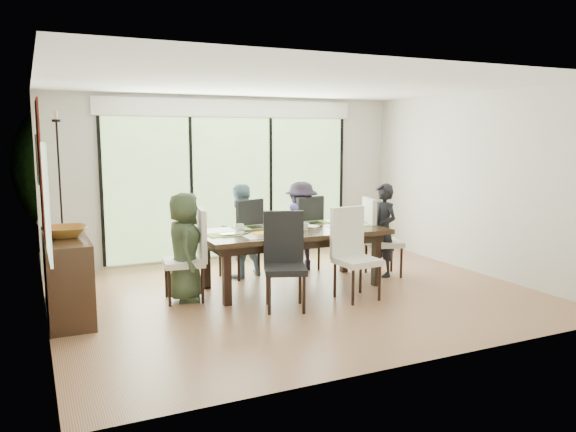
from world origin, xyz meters
name	(u,v)px	position (x,y,z in m)	size (l,w,h in m)	color
floor	(296,294)	(0.00, 0.00, -0.01)	(6.00, 5.00, 0.01)	brown
ceiling	(296,83)	(0.00, 0.00, 2.71)	(6.00, 5.00, 0.01)	white
wall_back	(231,178)	(0.00, 2.51, 1.35)	(6.00, 0.02, 2.70)	beige
wall_front	(421,217)	(0.00, -2.51, 1.35)	(6.00, 0.02, 2.70)	white
wall_left	(39,203)	(-3.01, 0.00, 1.35)	(0.02, 5.00, 2.70)	silver
wall_right	(477,183)	(3.01, 0.00, 1.35)	(0.02, 5.00, 2.70)	silver
glass_doors	(232,187)	(0.00, 2.47, 1.20)	(4.20, 0.02, 2.30)	#598C3F
blinds_header	(231,108)	(0.00, 2.46, 2.50)	(4.40, 0.06, 0.28)	white
mullion_a	(101,193)	(-2.10, 2.46, 1.20)	(0.05, 0.04, 2.30)	black
mullion_b	(191,189)	(-0.70, 2.46, 1.20)	(0.05, 0.04, 2.30)	black
mullion_c	(271,186)	(0.70, 2.46, 1.20)	(0.05, 0.04, 2.30)	black
mullion_d	(341,183)	(2.10, 2.46, 1.20)	(0.05, 0.04, 2.30)	black
side_window	(46,201)	(-2.97, -1.20, 1.50)	(0.02, 0.90, 1.00)	#8CAD7F
deck	(216,250)	(0.00, 3.40, -0.05)	(6.00, 1.80, 0.10)	brown
rail_top	(203,213)	(0.00, 4.20, 0.55)	(6.00, 0.08, 0.06)	brown
foliage_left	(100,167)	(-1.80, 5.20, 1.44)	(3.20, 3.20, 3.20)	#14380F
foliage_mid	(199,147)	(0.40, 5.80, 1.80)	(4.00, 4.00, 4.00)	#14380F
foliage_right	(287,171)	(2.20, 5.00, 1.26)	(2.80, 2.80, 2.80)	#14380F
foliage_far	(148,155)	(-0.60, 6.50, 1.62)	(3.60, 3.60, 3.60)	#14380F
table_top	(292,232)	(0.10, 0.34, 0.76)	(2.54, 1.16, 0.06)	black
table_apron	(292,239)	(0.10, 0.34, 0.67)	(2.33, 0.95, 0.11)	black
table_leg_fl	(227,276)	(-0.98, -0.09, 0.37)	(0.10, 0.10, 0.73)	black
table_leg_fr	(376,260)	(1.18, -0.09, 0.37)	(0.10, 0.10, 0.73)	black
table_leg_bl	(206,262)	(-0.98, 0.77, 0.37)	(0.10, 0.10, 0.73)	black
table_leg_br	(344,248)	(1.18, 0.77, 0.37)	(0.10, 0.10, 0.73)	black
chair_left_end	(183,255)	(-1.40, 0.34, 0.58)	(0.49, 0.49, 1.16)	white
chair_right_end	(384,237)	(1.60, 0.34, 0.58)	(0.49, 0.49, 1.16)	beige
chair_far_left	(239,237)	(-0.35, 1.19, 0.58)	(0.49, 0.49, 1.16)	black
chair_far_right	(301,232)	(0.65, 1.19, 0.58)	(0.49, 0.49, 1.16)	black
chair_near_left	(285,261)	(-0.40, -0.53, 0.58)	(0.49, 0.49, 1.16)	black
chair_near_right	(357,254)	(0.60, -0.53, 0.58)	(0.49, 0.49, 1.16)	white
person_left_end	(185,247)	(-1.38, 0.34, 0.68)	(0.64, 0.40, 1.37)	#35452E
person_right_end	(383,230)	(1.58, 0.34, 0.68)	(0.64, 0.40, 1.37)	black
person_far_left	(240,231)	(-0.35, 1.17, 0.68)	(0.64, 0.40, 1.37)	#7899AD
person_far_right	(301,226)	(0.65, 1.17, 0.68)	(0.64, 0.40, 1.37)	black
placemat_left	(225,235)	(-0.85, 0.34, 0.80)	(0.47, 0.34, 0.01)	#80A53B
placemat_right	(352,225)	(1.05, 0.34, 0.80)	(0.47, 0.34, 0.01)	#8CB741
placemat_far_l	(250,227)	(-0.35, 0.74, 0.80)	(0.47, 0.34, 0.01)	#7DB340
placemat_far_r	(314,223)	(0.65, 0.74, 0.80)	(0.47, 0.34, 0.01)	#7BAE3E
placemat_paper	(263,236)	(-0.45, 0.04, 0.80)	(0.47, 0.34, 0.01)	white
tablet_far_l	(258,227)	(-0.25, 0.69, 0.81)	(0.28, 0.19, 0.01)	black
tablet_far_r	(313,223)	(0.60, 0.69, 0.81)	(0.25, 0.18, 0.01)	black
papers	(339,227)	(0.80, 0.29, 0.80)	(0.32, 0.23, 0.00)	white
platter_base	(263,235)	(-0.45, 0.04, 0.81)	(0.28, 0.28, 0.03)	white
platter_snacks	(263,233)	(-0.45, 0.04, 0.83)	(0.21, 0.21, 0.01)	orange
vase	(294,224)	(0.15, 0.39, 0.86)	(0.08, 0.08, 0.13)	silver
hyacinth_stems	(294,215)	(0.15, 0.39, 0.98)	(0.04, 0.04, 0.17)	#337226
hyacinth_blooms	(294,207)	(0.15, 0.39, 1.09)	(0.12, 0.12, 0.12)	#6154D3
laptop	(235,235)	(-0.75, 0.24, 0.81)	(0.35, 0.22, 0.03)	silver
cup_a	(239,228)	(-0.60, 0.49, 0.84)	(0.13, 0.13, 0.10)	white
cup_b	(305,226)	(0.25, 0.24, 0.84)	(0.11, 0.11, 0.10)	white
cup_c	(339,221)	(0.90, 0.44, 0.84)	(0.13, 0.13, 0.10)	white
book	(307,227)	(0.35, 0.39, 0.80)	(0.17, 0.24, 0.02)	white
sideboard	(67,275)	(-2.76, 0.39, 0.46)	(0.46, 1.64, 0.92)	black
bowl	(65,232)	(-2.76, 0.29, 0.98)	(0.49, 0.49, 0.12)	brown
candlestick_base	(63,229)	(-2.76, 0.74, 0.94)	(0.10, 0.10, 0.04)	black
candlestick_shaft	(59,175)	(-2.76, 0.74, 1.59)	(0.02, 0.02, 1.28)	black
candlestick_pan	(56,121)	(-2.76, 0.74, 2.23)	(0.10, 0.10, 0.03)	black
candle	(56,115)	(-2.76, 0.74, 2.29)	(0.04, 0.04, 0.10)	silver
tapestry	(40,168)	(-2.97, 0.40, 1.70)	(0.02, 1.00, 1.50)	maroon
art_frame	(38,159)	(-2.97, 1.70, 1.75)	(0.03, 0.55, 0.65)	black
art_canvas	(39,159)	(-2.95, 1.70, 1.75)	(0.01, 0.45, 0.55)	#194250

